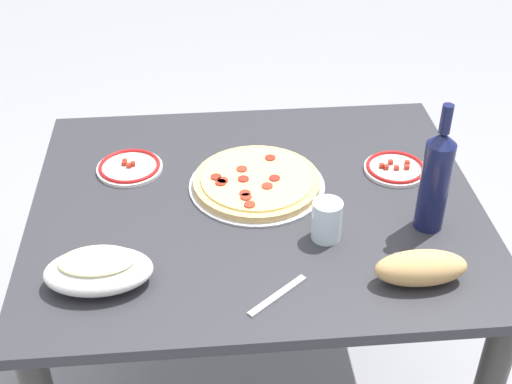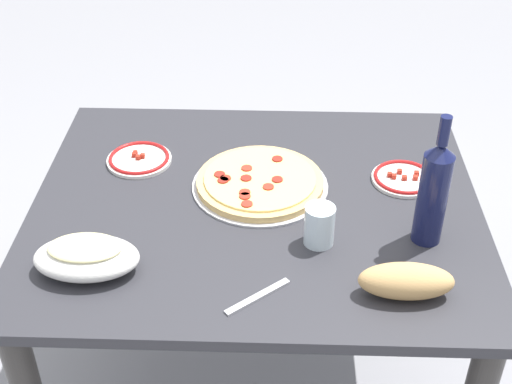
% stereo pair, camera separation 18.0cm
% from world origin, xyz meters
% --- Properties ---
extents(dining_table, '(1.15, 0.97, 0.74)m').
position_xyz_m(dining_table, '(0.00, 0.00, 0.62)').
color(dining_table, '#2D2D33').
rests_on(dining_table, ground).
extents(pepperoni_pizza, '(0.36, 0.36, 0.03)m').
position_xyz_m(pepperoni_pizza, '(-0.01, -0.07, 0.75)').
color(pepperoni_pizza, '#B7B7BC').
rests_on(pepperoni_pizza, dining_table).
extents(baked_pasta_dish, '(0.24, 0.15, 0.08)m').
position_xyz_m(baked_pasta_dish, '(0.37, 0.28, 0.78)').
color(baked_pasta_dish, white).
rests_on(baked_pasta_dish, dining_table).
extents(wine_bottle, '(0.07, 0.07, 0.34)m').
position_xyz_m(wine_bottle, '(-0.41, 0.14, 0.88)').
color(wine_bottle, '#141942').
rests_on(wine_bottle, dining_table).
extents(water_glass, '(0.07, 0.07, 0.10)m').
position_xyz_m(water_glass, '(-0.15, 0.16, 0.79)').
color(water_glass, silver).
rests_on(water_glass, dining_table).
extents(side_plate_near, '(0.17, 0.17, 0.02)m').
position_xyz_m(side_plate_near, '(-0.39, -0.11, 0.75)').
color(side_plate_near, white).
rests_on(side_plate_near, dining_table).
extents(side_plate_far, '(0.18, 0.18, 0.02)m').
position_xyz_m(side_plate_far, '(0.33, -0.18, 0.75)').
color(side_plate_far, white).
rests_on(side_plate_far, dining_table).
extents(bread_loaf, '(0.21, 0.09, 0.08)m').
position_xyz_m(bread_loaf, '(-0.33, 0.33, 0.78)').
color(bread_loaf, tan).
rests_on(bread_loaf, dining_table).
extents(fork_right, '(0.14, 0.12, 0.00)m').
position_xyz_m(fork_right, '(-0.02, 0.35, 0.74)').
color(fork_right, '#B7B7BC').
rests_on(fork_right, dining_table).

